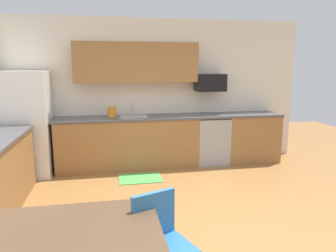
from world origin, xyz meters
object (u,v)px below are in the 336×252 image
Objects in this scene: dining_table at (59,240)px; microwave at (210,83)px; oven_range at (210,139)px; kettle at (112,112)px; chair_near_table at (160,238)px; refrigerator at (27,124)px.

microwave is at bearing 58.06° from dining_table.
kettle is (-1.84, 0.05, 0.56)m from oven_range.
dining_table is 1.65× the size of chair_near_table.
microwave is at bearing 1.56° from kettle.
microwave is 0.39× the size of dining_table.
chair_near_table is 4.25× the size of kettle.
chair_near_table reaches higher than dining_table.
oven_range is at bearing 65.56° from chair_near_table.
dining_table is 7.00× the size of kettle.
dining_table is at bearing -73.89° from refrigerator.
kettle is at bearing -178.44° from microwave.
microwave is (3.26, 0.18, 0.65)m from refrigerator.
refrigerator is 3.59m from dining_table.
microwave is at bearing 66.18° from chair_near_table.
refrigerator is 3.32m from microwave.
refrigerator is 1.43m from kettle.
chair_near_table is at bearing -114.44° from oven_range.
kettle is (0.42, 3.58, 0.35)m from dining_table.
microwave is 4.36m from dining_table.
kettle is (-1.84, -0.05, -0.51)m from microwave.
refrigerator reaches higher than oven_range.
dining_table is at bearing -167.97° from chair_near_table.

